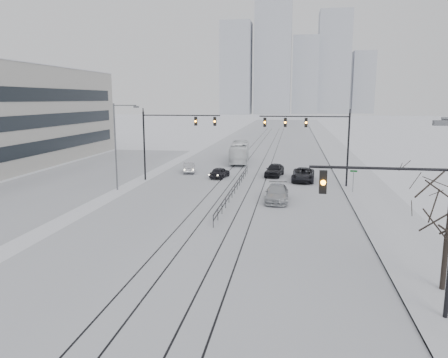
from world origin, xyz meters
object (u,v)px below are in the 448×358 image
traffic_mast_near (414,217)px  sedan_sb_outer (189,167)px  sedan_sb_inner (220,173)px  box_truck (239,153)px  sedan_nb_front (303,175)px  sedan_nb_right (277,194)px  sedan_nb_far (274,170)px

traffic_mast_near → sedan_sb_outer: bearing=117.1°
sedan_sb_inner → box_truck: (0.75, 13.45, 0.84)m
sedan_sb_outer → sedan_nb_front: (14.51, -3.85, 0.08)m
sedan_nb_right → sedan_nb_far: sedan_nb_far is taller
sedan_sb_outer → sedan_nb_front: bearing=153.2°
sedan_nb_front → sedan_nb_far: size_ratio=1.18×
box_truck → sedan_nb_front: bearing=119.0°
sedan_nb_front → sedan_sb_outer: bearing=168.4°
sedan_nb_far → sedan_nb_right: bearing=-77.4°
sedan_sb_inner → sedan_sb_outer: 5.59m
sedan_sb_inner → sedan_nb_far: bearing=-150.0°
sedan_nb_front → box_truck: (-9.20, 14.06, 0.74)m
traffic_mast_near → sedan_nb_front: bearing=96.8°
traffic_mast_near → sedan_nb_right: traffic_mast_near is taller
sedan_nb_far → traffic_mast_near: bearing=-69.0°
traffic_mast_near → box_truck: size_ratio=0.65×
traffic_mast_near → sedan_nb_right: 22.54m
sedan_nb_right → sedan_sb_outer: bearing=129.0°
traffic_mast_near → sedan_nb_far: (-7.28, 34.81, -3.78)m
sedan_nb_right → sedan_nb_far: bearing=93.3°
traffic_mast_near → box_truck: bearing=105.8°
sedan_nb_front → box_truck: 16.82m
sedan_sb_inner → sedan_sb_outer: (-4.56, 3.23, 0.02)m
sedan_sb_outer → sedan_nb_right: bearing=117.2°
sedan_nb_right → box_truck: 25.69m
sedan_sb_outer → sedan_nb_right: (11.89, -14.61, 0.08)m
traffic_mast_near → sedan_nb_front: 32.47m
sedan_sb_inner → sedan_nb_front: sedan_nb_front is taller
traffic_mast_near → sedan_sb_inner: traffic_mast_near is taller
sedan_nb_right → sedan_nb_far: size_ratio=1.13×
sedan_sb_outer → sedan_nb_right: sedan_nb_right is taller
box_truck → sedan_nb_far: bearing=112.9°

